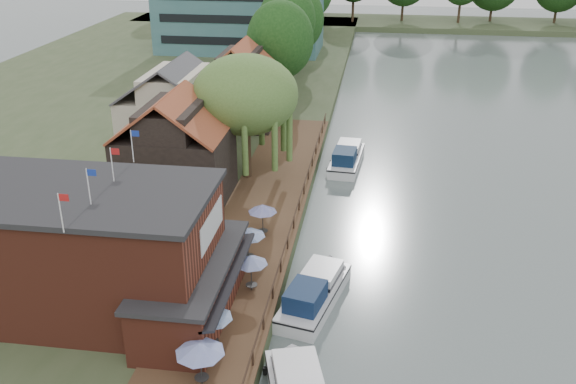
{
  "coord_description": "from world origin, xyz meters",
  "views": [
    {
      "loc": [
        0.15,
        -30.16,
        22.14
      ],
      "look_at": [
        -6.0,
        12.0,
        3.0
      ],
      "focal_mm": 40.0,
      "sensor_mm": 36.0,
      "label": 1
    }
  ],
  "objects_px": {
    "umbrella_2": "(251,273)",
    "cottage_a": "(175,147)",
    "pub": "(111,252)",
    "umbrella_4": "(263,220)",
    "cruiser_2": "(347,155)",
    "cottage_c": "(240,85)",
    "umbrella_1": "(212,328)",
    "hotel_block": "(240,10)",
    "umbrella_0": "(201,364)",
    "cottage_b": "(176,108)",
    "umbrella_3": "(248,245)",
    "cruiser_1": "(314,289)",
    "willow": "(246,118)"
  },
  "relations": [
    {
      "from": "umbrella_2",
      "to": "cottage_a",
      "type": "bearing_deg",
      "value": 124.05
    },
    {
      "from": "pub",
      "to": "umbrella_4",
      "type": "relative_size",
      "value": 8.42
    },
    {
      "from": "umbrella_4",
      "to": "cruiser_2",
      "type": "xyz_separation_m",
      "value": [
        4.81,
        16.68,
        -1.23
      ]
    },
    {
      "from": "cottage_c",
      "to": "cruiser_2",
      "type": "height_order",
      "value": "cottage_c"
    },
    {
      "from": "cottage_a",
      "to": "umbrella_1",
      "type": "xyz_separation_m",
      "value": [
        7.36,
        -17.91,
        -2.96
      ]
    },
    {
      "from": "cottage_a",
      "to": "cottage_c",
      "type": "height_order",
      "value": "same"
    },
    {
      "from": "hotel_block",
      "to": "umbrella_0",
      "type": "xyz_separation_m",
      "value": [
        14.55,
        -76.66,
        -4.86
      ]
    },
    {
      "from": "cruiser_2",
      "to": "cottage_a",
      "type": "bearing_deg",
      "value": -133.52
    },
    {
      "from": "cottage_c",
      "to": "hotel_block",
      "type": "bearing_deg",
      "value": 102.2
    },
    {
      "from": "cottage_a",
      "to": "umbrella_2",
      "type": "distance_m",
      "value": 15.13
    },
    {
      "from": "cottage_b",
      "to": "cruiser_2",
      "type": "bearing_deg",
      "value": 4.9
    },
    {
      "from": "umbrella_3",
      "to": "umbrella_4",
      "type": "relative_size",
      "value": 1.0
    },
    {
      "from": "umbrella_0",
      "to": "cottage_a",
      "type": "bearing_deg",
      "value": 110.06
    },
    {
      "from": "cruiser_1",
      "to": "umbrella_3",
      "type": "bearing_deg",
      "value": 162.72
    },
    {
      "from": "umbrella_0",
      "to": "umbrella_1",
      "type": "xyz_separation_m",
      "value": [
        -0.18,
        2.75,
        0.0
      ]
    },
    {
      "from": "hotel_block",
      "to": "umbrella_4",
      "type": "bearing_deg",
      "value": -76.5
    },
    {
      "from": "umbrella_1",
      "to": "umbrella_2",
      "type": "relative_size",
      "value": 1.0
    },
    {
      "from": "cruiser_1",
      "to": "willow",
      "type": "bearing_deg",
      "value": 127.05
    },
    {
      "from": "hotel_block",
      "to": "umbrella_0",
      "type": "height_order",
      "value": "hotel_block"
    },
    {
      "from": "cottage_c",
      "to": "umbrella_0",
      "type": "relative_size",
      "value": 3.54
    },
    {
      "from": "umbrella_2",
      "to": "umbrella_3",
      "type": "height_order",
      "value": "same"
    },
    {
      "from": "umbrella_4",
      "to": "umbrella_2",
      "type": "bearing_deg",
      "value": -85.24
    },
    {
      "from": "umbrella_1",
      "to": "cruiser_2",
      "type": "distance_m",
      "value": 29.72
    },
    {
      "from": "cottage_c",
      "to": "willow",
      "type": "height_order",
      "value": "willow"
    },
    {
      "from": "cottage_b",
      "to": "cottage_a",
      "type": "bearing_deg",
      "value": -73.3
    },
    {
      "from": "cottage_b",
      "to": "cruiser_2",
      "type": "height_order",
      "value": "cottage_b"
    },
    {
      "from": "umbrella_1",
      "to": "umbrella_4",
      "type": "relative_size",
      "value": 1.0
    },
    {
      "from": "cottage_a",
      "to": "umbrella_4",
      "type": "xyz_separation_m",
      "value": [
        7.73,
        -5.35,
        -2.96
      ]
    },
    {
      "from": "pub",
      "to": "umbrella_4",
      "type": "distance_m",
      "value": 12.0
    },
    {
      "from": "cottage_b",
      "to": "umbrella_1",
      "type": "relative_size",
      "value": 4.04
    },
    {
      "from": "umbrella_3",
      "to": "cruiser_1",
      "type": "bearing_deg",
      "value": -29.97
    },
    {
      "from": "pub",
      "to": "cottage_b",
      "type": "height_order",
      "value": "cottage_b"
    },
    {
      "from": "willow",
      "to": "umbrella_2",
      "type": "distance_m",
      "value": 18.13
    },
    {
      "from": "cottage_b",
      "to": "willow",
      "type": "xyz_separation_m",
      "value": [
        7.5,
        -5.0,
        0.96
      ]
    },
    {
      "from": "umbrella_0",
      "to": "willow",
      "type": "bearing_deg",
      "value": 96.77
    },
    {
      "from": "hotel_block",
      "to": "cruiser_1",
      "type": "height_order",
      "value": "hotel_block"
    },
    {
      "from": "cottage_c",
      "to": "umbrella_2",
      "type": "xyz_separation_m",
      "value": [
        7.3,
        -31.29,
        -2.96
      ]
    },
    {
      "from": "hotel_block",
      "to": "cruiser_1",
      "type": "relative_size",
      "value": 2.86
    },
    {
      "from": "cottage_c",
      "to": "umbrella_1",
      "type": "relative_size",
      "value": 3.58
    },
    {
      "from": "cottage_b",
      "to": "cottage_c",
      "type": "distance_m",
      "value": 9.85
    },
    {
      "from": "pub",
      "to": "umbrella_2",
      "type": "xyz_separation_m",
      "value": [
        7.3,
        2.71,
        -2.36
      ]
    },
    {
      "from": "hotel_block",
      "to": "cottage_c",
      "type": "relative_size",
      "value": 2.99
    },
    {
      "from": "cottage_a",
      "to": "cruiser_2",
      "type": "bearing_deg",
      "value": 42.11
    },
    {
      "from": "hotel_block",
      "to": "umbrella_3",
      "type": "bearing_deg",
      "value": -77.48
    },
    {
      "from": "willow",
      "to": "umbrella_3",
      "type": "height_order",
      "value": "willow"
    },
    {
      "from": "pub",
      "to": "umbrella_0",
      "type": "height_order",
      "value": "pub"
    },
    {
      "from": "umbrella_0",
      "to": "cruiser_2",
      "type": "bearing_deg",
      "value": 81.13
    },
    {
      "from": "cruiser_2",
      "to": "umbrella_1",
      "type": "bearing_deg",
      "value": -95.66
    },
    {
      "from": "umbrella_2",
      "to": "cruiser_1",
      "type": "relative_size",
      "value": 0.27
    },
    {
      "from": "cruiser_1",
      "to": "cottage_a",
      "type": "bearing_deg",
      "value": 148.76
    }
  ]
}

